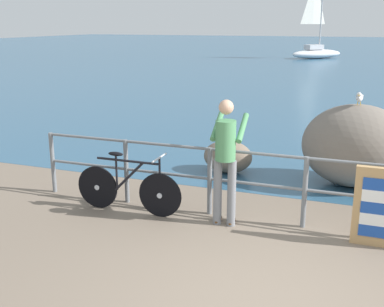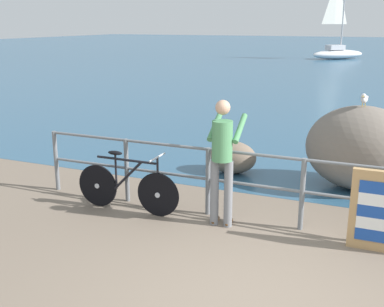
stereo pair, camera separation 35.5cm
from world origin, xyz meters
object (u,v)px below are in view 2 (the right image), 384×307
breakwater_boulder_main (361,148)px  bicycle (127,186)px  person_at_railing (222,157)px  sailboat (338,50)px  breakwater_boulder_left (232,157)px  seagull (364,98)px

breakwater_boulder_main → bicycle: bearing=-142.0°
person_at_railing → sailboat: (-2.24, 32.51, -0.28)m
breakwater_boulder_left → sailboat: sailboat is taller
bicycle → sailboat: 32.59m
breakwater_boulder_left → sailboat: (-1.61, 30.17, 0.40)m
person_at_railing → breakwater_boulder_main: 2.89m
person_at_railing → breakwater_boulder_left: size_ratio=1.91×
bicycle → breakwater_boulder_main: (3.12, 2.43, 0.33)m
person_at_railing → seagull: 2.85m
person_at_railing → seagull: size_ratio=5.25×
person_at_railing → breakwater_boulder_main: bearing=-37.5°
person_at_railing → seagull: bearing=-38.3°
bicycle → breakwater_boulder_main: size_ratio=0.93×
bicycle → breakwater_boulder_main: bearing=37.6°
breakwater_boulder_main → breakwater_boulder_left: bearing=-179.3°
seagull → person_at_railing: bearing=-31.8°
breakwater_boulder_main → sailboat: size_ratio=0.30×
person_at_railing → sailboat: 32.59m
bicycle → breakwater_boulder_main: breakwater_boulder_main is taller
person_at_railing → breakwater_boulder_main: size_ratio=0.97×
person_at_railing → breakwater_boulder_main: person_at_railing is taller
person_at_railing → seagull: (1.63, 2.27, 0.58)m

